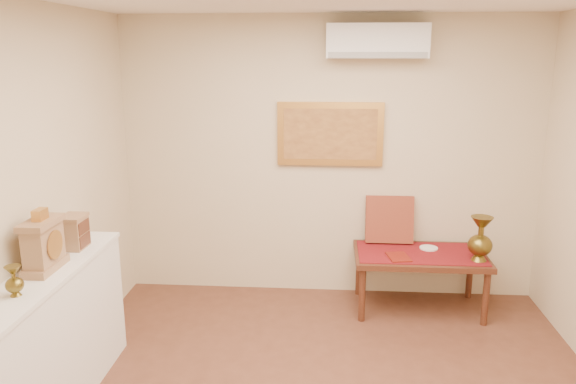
# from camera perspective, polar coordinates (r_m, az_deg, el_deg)

# --- Properties ---
(wall_back) EXTENTS (4.00, 0.02, 2.70)m
(wall_back) POSITION_cam_1_polar(r_m,az_deg,el_deg) (5.42, 4.25, 3.32)
(wall_back) COLOR beige
(wall_back) RESTS_ON ground
(brass_urn_small) EXTENTS (0.10, 0.10, 0.24)m
(brass_urn_small) POSITION_cam_1_polar(r_m,az_deg,el_deg) (3.63, -26.10, -7.75)
(brass_urn_small) COLOR brown
(brass_urn_small) RESTS_ON display_ledge
(table_cloth) EXTENTS (1.14, 0.59, 0.01)m
(table_cloth) POSITION_cam_1_polar(r_m,az_deg,el_deg) (5.34, 13.29, -6.05)
(table_cloth) COLOR maroon
(table_cloth) RESTS_ON low_table
(brass_urn_tall) EXTENTS (0.22, 0.22, 0.49)m
(brass_urn_tall) POSITION_cam_1_polar(r_m,az_deg,el_deg) (5.22, 19.00, -4.06)
(brass_urn_tall) COLOR brown
(brass_urn_tall) RESTS_ON table_cloth
(plate) EXTENTS (0.17, 0.17, 0.01)m
(plate) POSITION_cam_1_polar(r_m,az_deg,el_deg) (5.46, 14.10, -5.54)
(plate) COLOR white
(plate) RESTS_ON table_cloth
(menu) EXTENTS (0.22, 0.28, 0.01)m
(menu) POSITION_cam_1_polar(r_m,az_deg,el_deg) (5.17, 11.15, -6.49)
(menu) COLOR maroon
(menu) RESTS_ON table_cloth
(cushion) EXTENTS (0.45, 0.19, 0.47)m
(cushion) POSITION_cam_1_polar(r_m,az_deg,el_deg) (5.51, 10.26, -2.74)
(cushion) COLOR maroon
(cushion) RESTS_ON table_cloth
(display_ledge) EXTENTS (0.37, 2.02, 0.98)m
(display_ledge) POSITION_cam_1_polar(r_m,az_deg,el_deg) (4.03, -24.00, -14.83)
(display_ledge) COLOR white
(display_ledge) RESTS_ON floor
(mantel_clock) EXTENTS (0.17, 0.36, 0.41)m
(mantel_clock) POSITION_cam_1_polar(r_m,az_deg,el_deg) (3.95, -23.58, -4.90)
(mantel_clock) COLOR #9D7551
(mantel_clock) RESTS_ON display_ledge
(wooden_chest) EXTENTS (0.16, 0.21, 0.24)m
(wooden_chest) POSITION_cam_1_polar(r_m,az_deg,el_deg) (4.32, -20.89, -3.79)
(wooden_chest) COLOR #9D7551
(wooden_chest) RESTS_ON display_ledge
(low_table) EXTENTS (1.20, 0.70, 0.55)m
(low_table) POSITION_cam_1_polar(r_m,az_deg,el_deg) (5.37, 13.25, -6.74)
(low_table) COLOR #4F2617
(low_table) RESTS_ON floor
(painting) EXTENTS (1.00, 0.06, 0.60)m
(painting) POSITION_cam_1_polar(r_m,az_deg,el_deg) (5.35, 4.30, 5.90)
(painting) COLOR #C58B3F
(painting) RESTS_ON wall_back
(ac_unit) EXTENTS (0.90, 0.25, 0.30)m
(ac_unit) POSITION_cam_1_polar(r_m,az_deg,el_deg) (5.21, 9.03, 14.90)
(ac_unit) COLOR white
(ac_unit) RESTS_ON wall_back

